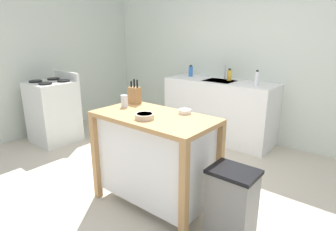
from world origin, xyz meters
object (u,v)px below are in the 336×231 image
object	(u,v)px
bowl_stoneware_deep	(185,111)
bottle_dish_soap	(257,78)
stove	(53,112)
kitchen_island	(155,156)
bowl_ceramic_wide	(145,116)
knife_block	(135,95)
bottle_hand_soap	(229,75)
sink_faucet	(225,72)
trash_bin	(231,206)
bottle_spray_cleaner	(191,71)
drinking_cup	(124,101)

from	to	relation	value
bowl_stoneware_deep	bottle_dish_soap	size ratio (longest dim) A/B	0.55
bottle_dish_soap	stove	bearing A→B (deg)	-147.10
bowl_stoneware_deep	kitchen_island	bearing A→B (deg)	-130.24
bowl_ceramic_wide	bottle_dish_soap	xyz separation A→B (m)	(0.16, 2.01, 0.09)
kitchen_island	bowl_stoneware_deep	size ratio (longest dim) A/B	9.56
bowl_stoneware_deep	bowl_ceramic_wide	bearing A→B (deg)	-116.17
knife_block	bowl_ceramic_wide	xyz separation A→B (m)	(0.46, -0.33, -0.07)
knife_block	bottle_hand_soap	size ratio (longest dim) A/B	1.41
bowl_ceramic_wide	bottle_dish_soap	bearing A→B (deg)	85.38
bowl_ceramic_wide	bottle_dish_soap	size ratio (longest dim) A/B	0.78
bowl_ceramic_wide	sink_faucet	distance (m)	2.28
trash_bin	sink_faucet	distance (m)	2.54
sink_faucet	stove	size ratio (longest dim) A/B	0.21
bowl_stoneware_deep	bottle_hand_soap	world-z (taller)	bottle_hand_soap
trash_bin	bottle_spray_cleaner	size ratio (longest dim) A/B	3.42
bowl_ceramic_wide	drinking_cup	size ratio (longest dim) A/B	1.40
trash_bin	stove	bearing A→B (deg)	174.55
bottle_spray_cleaner	stove	world-z (taller)	bottle_spray_cleaner
bottle_dish_soap	bottle_spray_cleaner	bearing A→B (deg)	173.10
sink_faucet	bottle_dish_soap	size ratio (longest dim) A/B	1.03
sink_faucet	bottle_dish_soap	bearing A→B (deg)	-20.43
bowl_ceramic_wide	sink_faucet	world-z (taller)	sink_faucet
bottle_dish_soap	sink_faucet	bearing A→B (deg)	159.57
sink_faucet	kitchen_island	bearing A→B (deg)	-78.81
kitchen_island	stove	size ratio (longest dim) A/B	1.09
knife_block	drinking_cup	world-z (taller)	knife_block
knife_block	stove	xyz separation A→B (m)	(-1.85, 0.09, -0.53)
bottle_dish_soap	bottle_hand_soap	distance (m)	0.51
drinking_cup	kitchen_island	bearing A→B (deg)	-4.20
bottle_dish_soap	bottle_hand_soap	xyz separation A→B (m)	(-0.49, 0.16, -0.02)
drinking_cup	bottle_spray_cleaner	world-z (taller)	bottle_spray_cleaner
kitchen_island	stove	bearing A→B (deg)	172.90
drinking_cup	bowl_stoneware_deep	bearing A→B (deg)	17.22
bottle_spray_cleaner	bottle_dish_soap	distance (m)	1.18
trash_bin	bowl_ceramic_wide	bearing A→B (deg)	-171.19
trash_bin	sink_faucet	world-z (taller)	sink_faucet
bowl_stoneware_deep	bottle_hand_soap	distance (m)	1.90
sink_faucet	stove	world-z (taller)	sink_faucet
kitchen_island	sink_faucet	xyz separation A→B (m)	(-0.42, 2.10, 0.52)
bowl_stoneware_deep	bottle_hand_soap	bearing A→B (deg)	105.20
drinking_cup	bottle_hand_soap	xyz separation A→B (m)	(0.10, 2.01, 0.04)
knife_block	sink_faucet	world-z (taller)	knife_block
bottle_spray_cleaner	stove	bearing A→B (deg)	-126.69
sink_faucet	stove	xyz separation A→B (m)	(-1.88, -1.82, -0.56)
bowl_ceramic_wide	bottle_hand_soap	xyz separation A→B (m)	(-0.33, 2.18, 0.07)
kitchen_island	bottle_spray_cleaner	world-z (taller)	bottle_spray_cleaner
bowl_stoneware_deep	bottle_hand_soap	xyz separation A→B (m)	(-0.50, 1.83, 0.07)
kitchen_island	sink_faucet	distance (m)	2.20
sink_faucet	bottle_hand_soap	size ratio (longest dim) A/B	1.23
trash_bin	bottle_spray_cleaner	bearing A→B (deg)	131.57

